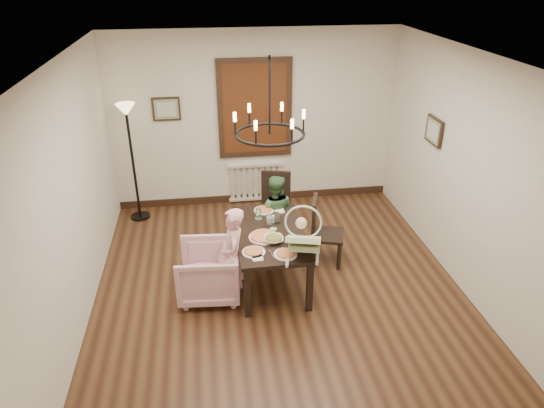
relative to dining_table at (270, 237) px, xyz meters
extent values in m
cube|color=#4E311A|center=(0.08, -0.21, -0.62)|extent=(4.50, 5.00, 0.01)
cube|color=white|center=(0.08, -0.21, 2.18)|extent=(4.50, 5.00, 0.01)
cube|color=beige|center=(0.08, 2.29, 0.78)|extent=(4.50, 0.01, 2.80)
cube|color=beige|center=(-2.17, -0.21, 0.78)|extent=(0.01, 5.00, 2.80)
cube|color=beige|center=(2.33, -0.21, 0.78)|extent=(0.01, 5.00, 2.80)
cube|color=black|center=(0.00, 0.00, 0.06)|extent=(0.85, 1.50, 0.05)
cube|color=black|center=(-0.36, -0.69, -0.29)|extent=(0.07, 0.07, 0.65)
cube|color=black|center=(-0.36, 0.68, -0.29)|extent=(0.07, 0.07, 0.65)
cube|color=black|center=(0.36, -0.68, -0.29)|extent=(0.07, 0.07, 0.65)
cube|color=black|center=(0.36, 0.69, -0.29)|extent=(0.07, 0.07, 0.65)
imported|color=#EAB2C3|center=(-0.77, -0.22, -0.28)|extent=(0.80, 0.78, 0.67)
imported|color=pink|center=(-0.48, -0.34, -0.11)|extent=(0.26, 0.38, 1.00)
imported|color=#416A3F|center=(0.16, 0.71, -0.15)|extent=(0.51, 0.43, 0.93)
imported|color=white|center=(0.01, -0.24, 0.12)|extent=(0.28, 0.28, 0.07)
cylinder|color=tan|center=(-0.10, -0.14, 0.10)|extent=(0.36, 0.36, 0.04)
cylinder|color=silver|center=(0.02, 0.16, 0.16)|extent=(0.07, 0.07, 0.14)
cube|color=#533010|center=(0.08, 2.25, 0.98)|extent=(1.00, 0.03, 1.40)
cube|color=black|center=(-1.27, 2.26, 1.03)|extent=(0.42, 0.03, 0.36)
cube|color=black|center=(2.29, 0.69, 1.03)|extent=(0.03, 0.42, 0.36)
torus|color=black|center=(0.00, 0.00, 1.33)|extent=(0.80, 0.80, 0.04)
camera|label=1|loc=(-0.71, -5.09, 3.07)|focal=32.00mm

